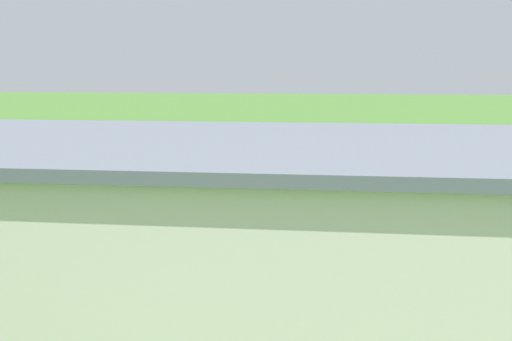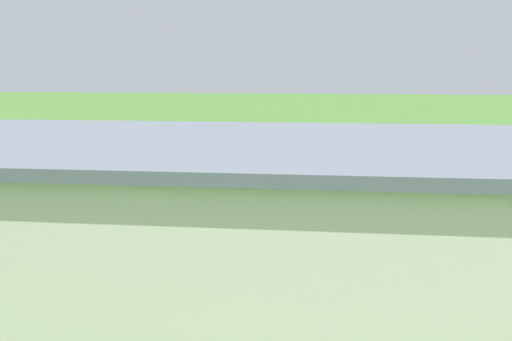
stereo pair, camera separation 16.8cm
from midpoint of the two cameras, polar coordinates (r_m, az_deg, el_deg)
name	(u,v)px [view 1 (the left image)]	position (r m, az deg, el deg)	size (l,w,h in m)	color
ground_plane	(328,170)	(61.44, 6.77, 0.06)	(400.00, 400.00, 0.00)	#3D6628
hangar	(197,245)	(21.66, -5.80, -7.07)	(25.32, 14.43, 7.68)	beige
biplane	(261,146)	(58.43, 0.37, 2.37)	(7.50, 7.37, 4.14)	yellow
car_white	(458,237)	(35.40, 18.52, -5.97)	(2.16, 4.54, 1.67)	white
car_red	(74,226)	(37.44, -17.03, -5.08)	(2.43, 4.83, 1.64)	red
person_near_hangar_door	(151,227)	(36.34, -10.06, -5.32)	(0.49, 0.49, 1.62)	#33723F
person_by_parked_cars	(453,254)	(32.45, 18.05, -7.54)	(0.53, 0.53, 1.53)	beige
person_crossing_taxiway	(309,230)	(35.24, 4.93, -5.67)	(0.42, 0.42, 1.62)	navy
person_at_fence_line	(270,219)	(37.69, 1.25, -4.66)	(0.51, 0.51, 1.59)	#B23333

